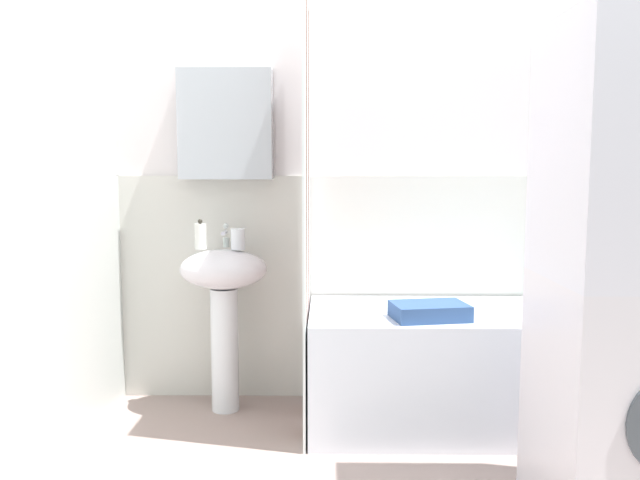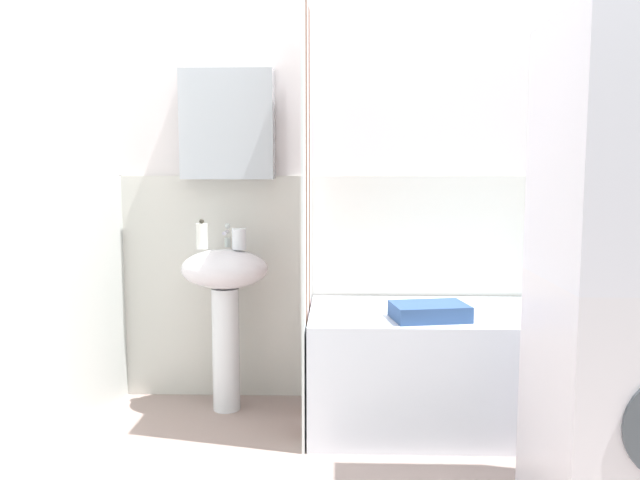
{
  "view_description": "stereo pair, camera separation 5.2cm",
  "coord_description": "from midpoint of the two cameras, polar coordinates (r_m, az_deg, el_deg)",
  "views": [
    {
      "loc": [
        -0.43,
        -2.15,
        1.23
      ],
      "look_at": [
        -0.46,
        0.78,
        0.91
      ],
      "focal_mm": 35.94,
      "sensor_mm": 36.0,
      "label": 1
    },
    {
      "loc": [
        -0.37,
        -2.15,
        1.23
      ],
      "look_at": [
        -0.46,
        0.78,
        0.91
      ],
      "focal_mm": 35.94,
      "sensor_mm": 36.0,
      "label": 2
    }
  ],
  "objects": [
    {
      "name": "wall_back_tiled",
      "position": [
        3.43,
        7.44,
        4.67
      ],
      "size": [
        3.6,
        0.18,
        2.4
      ],
      "color": "white",
      "rests_on": "ground_plane"
    },
    {
      "name": "towel_folded",
      "position": [
        2.94,
        10.22,
        -6.29
      ],
      "size": [
        0.36,
        0.28,
        0.07
      ],
      "primitive_type": "cube",
      "rotation": [
        0.0,
        0.0,
        0.18
      ],
      "color": "#2F4D80",
      "rests_on": "bathtub"
    },
    {
      "name": "sink",
      "position": [
        3.29,
        -8.01,
        -4.67
      ],
      "size": [
        0.44,
        0.34,
        0.83
      ],
      "color": "white",
      "rests_on": "ground_plane"
    },
    {
      "name": "conditioner_bottle",
      "position": [
        3.56,
        21.65,
        -3.93
      ],
      "size": [
        0.06,
        0.06,
        0.14
      ],
      "color": "white",
      "rests_on": "bathtub"
    },
    {
      "name": "bathtub",
      "position": [
        3.22,
        12.63,
        -11.07
      ],
      "size": [
        1.43,
        0.71,
        0.56
      ],
      "primitive_type": "cube",
      "color": "white",
      "rests_on": "ground_plane"
    },
    {
      "name": "faucet",
      "position": [
        3.32,
        -7.85,
        0.39
      ],
      "size": [
        0.03,
        0.12,
        0.12
      ],
      "color": "silver",
      "rests_on": "sink"
    },
    {
      "name": "toothbrush_cup",
      "position": [
        3.23,
        -6.77,
        0.1
      ],
      "size": [
        0.07,
        0.07,
        0.11
      ],
      "primitive_type": "cylinder",
      "color": "white",
      "rests_on": "sink"
    },
    {
      "name": "soap_dispenser",
      "position": [
        3.29,
        -10.03,
        0.38
      ],
      "size": [
        0.06,
        0.06,
        0.15
      ],
      "color": "white",
      "rests_on": "sink"
    },
    {
      "name": "body_wash_bottle",
      "position": [
        3.5,
        20.14,
        -3.82
      ],
      "size": [
        0.05,
        0.05,
        0.17
      ],
      "color": "#247656",
      "rests_on": "bathtub"
    },
    {
      "name": "wall_left_tiled",
      "position": [
        2.76,
        -23.47,
        3.38
      ],
      "size": [
        0.07,
        1.81,
        2.4
      ],
      "color": "silver",
      "rests_on": "ground_plane"
    },
    {
      "name": "shower_curtain",
      "position": [
        3.03,
        -0.7,
        1.89
      ],
      "size": [
        0.01,
        0.71,
        2.0
      ],
      "color": "white",
      "rests_on": "ground_plane"
    }
  ]
}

